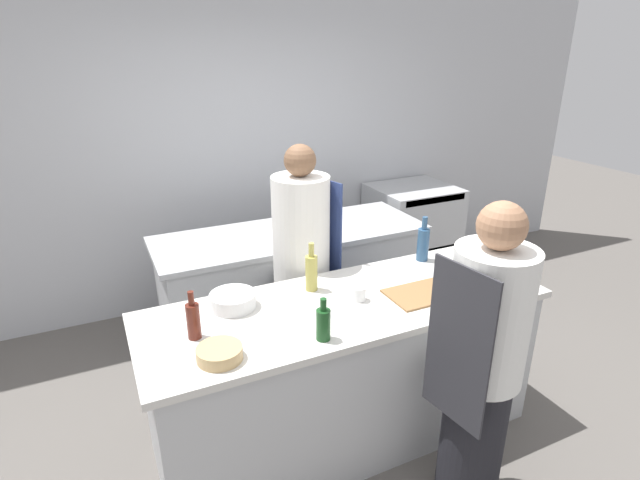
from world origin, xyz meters
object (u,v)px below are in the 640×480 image
at_px(bottle_olive_oil, 423,243).
at_px(bowl_wooden_salad, 512,279).
at_px(bottle_cooking_oil, 323,323).
at_px(bowl_prep_small, 220,353).
at_px(bowl_mixing_large, 450,272).
at_px(cup, 359,294).
at_px(oven_range, 411,232).
at_px(bottle_wine, 193,320).
at_px(chef_at_prep_near, 481,366).
at_px(chef_at_stove, 302,270).
at_px(bottle_vinegar, 311,272).
at_px(bowl_ceramic_blue, 233,300).

xyz_separation_m(bottle_olive_oil, bowl_wooden_salad, (0.27, -0.53, -0.08)).
distance_m(bottle_cooking_oil, bowl_prep_small, 0.51).
distance_m(bowl_mixing_large, cup, 0.66).
relative_size(oven_range, bottle_wine, 3.74).
bearing_deg(bottle_cooking_oil, chef_at_prep_near, -32.15).
distance_m(chef_at_stove, bottle_wine, 1.07).
bearing_deg(bottle_cooking_oil, bowl_prep_small, 174.04).
distance_m(chef_at_prep_near, bottle_vinegar, 1.06).
height_order(bottle_olive_oil, bowl_ceramic_blue, bottle_olive_oil).
height_order(chef_at_prep_near, bottle_wine, chef_at_prep_near).
bearing_deg(bottle_wine, bottle_olive_oil, 10.69).
bearing_deg(bowl_mixing_large, chef_at_stove, 140.18).
height_order(bowl_wooden_salad, cup, cup).
bearing_deg(bowl_ceramic_blue, bottle_olive_oil, 3.62).
relative_size(bottle_cooking_oil, bowl_wooden_salad, 1.37).
relative_size(chef_at_prep_near, bottle_wine, 6.48).
relative_size(bottle_vinegar, bowl_wooden_salad, 1.81).
bearing_deg(bottle_wine, bowl_mixing_large, 0.37).
bearing_deg(bottle_cooking_oil, bottle_wine, 153.34).
bearing_deg(chef_at_prep_near, bowl_ceramic_blue, 38.62).
distance_m(oven_range, bottle_olive_oil, 1.80).
distance_m(oven_range, cup, 2.42).
bearing_deg(bottle_cooking_oil, bottle_vinegar, 71.71).
xyz_separation_m(bowl_prep_small, bowl_wooden_salad, (1.78, -0.00, 0.01)).
xyz_separation_m(bottle_cooking_oil, bowl_wooden_salad, (1.28, 0.05, -0.05)).
height_order(bowl_prep_small, bowl_ceramic_blue, bowl_ceramic_blue).
bearing_deg(cup, bottle_vinegar, 128.60).
bearing_deg(bottle_wine, chef_at_stove, 36.40).
distance_m(bottle_wine, bowl_wooden_salad, 1.87).
distance_m(bowl_mixing_large, bowl_prep_small, 1.54).
distance_m(oven_range, bottle_vinegar, 2.41).
height_order(bottle_vinegar, bowl_wooden_salad, bottle_vinegar).
bearing_deg(cup, chef_at_prep_near, -66.51).
xyz_separation_m(bottle_vinegar, bowl_mixing_large, (0.85, -0.21, -0.09)).
relative_size(bottle_olive_oil, bottle_cooking_oil, 1.36).
bearing_deg(cup, bottle_cooking_oil, -142.42).
distance_m(bottle_olive_oil, bottle_wine, 1.61).
relative_size(bottle_vinegar, bottle_wine, 1.16).
bearing_deg(bowl_wooden_salad, chef_at_prep_near, -143.95).
bearing_deg(bottle_vinegar, bowl_mixing_large, -14.04).
height_order(chef_at_stove, bottle_olive_oil, chef_at_stove).
height_order(bottle_olive_oil, bottle_wine, bottle_olive_oil).
bearing_deg(chef_at_prep_near, chef_at_stove, 7.74).
relative_size(bowl_ceramic_blue, bowl_wooden_salad, 1.57).
bearing_deg(chef_at_stove, bottle_olive_oil, 50.78).
height_order(bottle_vinegar, bottle_cooking_oil, bottle_vinegar).
bearing_deg(oven_range, bowl_prep_small, -141.61).
height_order(chef_at_stove, bowl_ceramic_blue, chef_at_stove).
xyz_separation_m(bottle_cooking_oil, bowl_ceramic_blue, (-0.31, 0.50, -0.05)).
bearing_deg(bowl_prep_small, bottle_olive_oil, 19.27).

